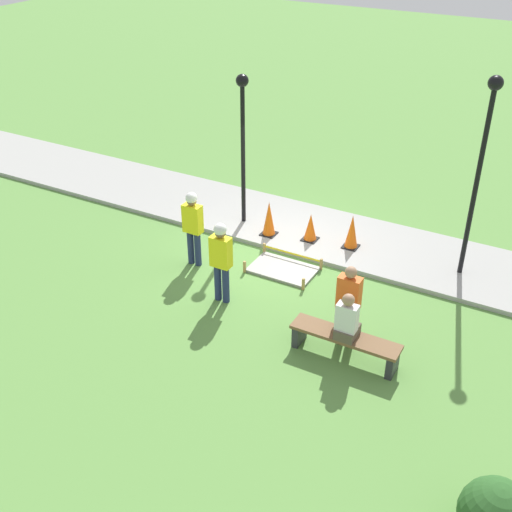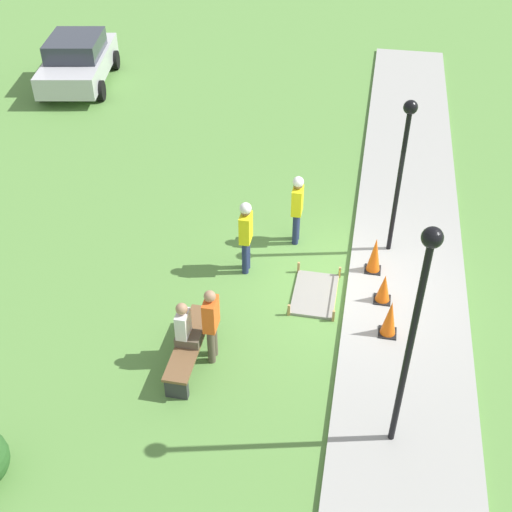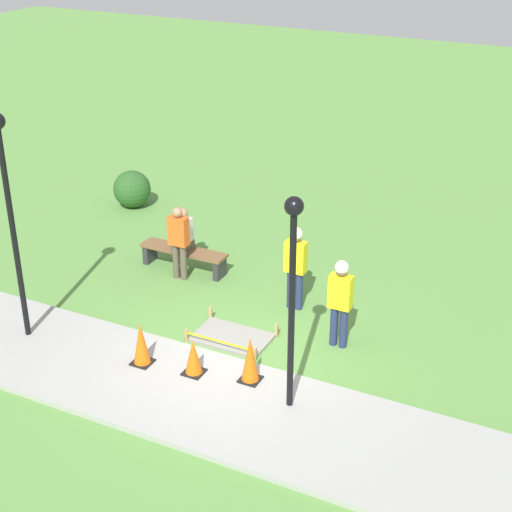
% 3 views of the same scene
% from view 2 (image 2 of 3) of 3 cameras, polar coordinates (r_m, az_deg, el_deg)
% --- Properties ---
extents(ground_plane, '(60.00, 60.00, 0.00)m').
position_cam_2_polar(ground_plane, '(13.49, 8.09, -2.71)').
color(ground_plane, '#5B8E42').
extents(sidewalk, '(28.00, 2.41, 0.10)m').
position_cam_2_polar(sidewalk, '(13.50, 13.21, -3.13)').
color(sidewalk, '#9E9E99').
rests_on(sidewalk, ground_plane).
extents(wet_concrete_patch, '(1.42, 0.93, 0.26)m').
position_cam_2_polar(wet_concrete_patch, '(13.18, 5.26, -3.39)').
color(wet_concrete_patch, gray).
rests_on(wet_concrete_patch, ground_plane).
extents(traffic_cone_near_patch, '(0.34, 0.34, 0.78)m').
position_cam_2_polar(traffic_cone_near_patch, '(12.19, 11.81, -5.43)').
color(traffic_cone_near_patch, black).
rests_on(traffic_cone_near_patch, sidewalk).
extents(traffic_cone_far_patch, '(0.34, 0.34, 0.64)m').
position_cam_2_polar(traffic_cone_far_patch, '(12.93, 11.29, -2.81)').
color(traffic_cone_far_patch, black).
rests_on(traffic_cone_far_patch, sidewalk).
extents(traffic_cone_sidewalk_edge, '(0.34, 0.34, 0.82)m').
position_cam_2_polar(traffic_cone_sidewalk_edge, '(13.60, 10.51, 0.10)').
color(traffic_cone_sidewalk_edge, black).
rests_on(traffic_cone_sidewalk_edge, sidewalk).
extents(park_bench, '(1.92, 0.44, 0.48)m').
position_cam_2_polar(park_bench, '(11.67, -5.90, -8.01)').
color(park_bench, '#2D2D33').
rests_on(park_bench, ground_plane).
extents(person_seated_on_bench, '(0.36, 0.44, 0.89)m').
position_cam_2_polar(person_seated_on_bench, '(11.33, -6.33, -6.34)').
color(person_seated_on_bench, brown).
rests_on(person_seated_on_bench, park_bench).
extents(worker_supervisor, '(0.40, 0.25, 1.70)m').
position_cam_2_polar(worker_supervisor, '(13.18, -0.91, 2.17)').
color(worker_supervisor, navy).
rests_on(worker_supervisor, ground_plane).
extents(worker_assistant, '(0.40, 0.24, 1.68)m').
position_cam_2_polar(worker_assistant, '(14.08, 3.69, 4.60)').
color(worker_assistant, navy).
rests_on(worker_assistant, ground_plane).
extents(bystander_in_orange_shirt, '(0.40, 0.22, 1.59)m').
position_cam_2_polar(bystander_in_orange_shirt, '(11.29, -4.00, -5.86)').
color(bystander_in_orange_shirt, brown).
rests_on(bystander_in_orange_shirt, ground_plane).
extents(lamppost_near, '(0.28, 0.28, 3.50)m').
position_cam_2_polar(lamppost_near, '(13.29, 12.93, 8.71)').
color(lamppost_near, black).
rests_on(lamppost_near, sidewalk).
extents(lamppost_far, '(0.28, 0.28, 4.09)m').
position_cam_2_polar(lamppost_far, '(8.92, 14.06, -5.11)').
color(lamppost_far, black).
rests_on(lamppost_far, sidewalk).
extents(parked_car_silver, '(4.59, 2.70, 1.59)m').
position_cam_2_polar(parked_car_silver, '(23.02, -15.56, 16.41)').
color(parked_car_silver, '#BCBCC1').
rests_on(parked_car_silver, ground_plane).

